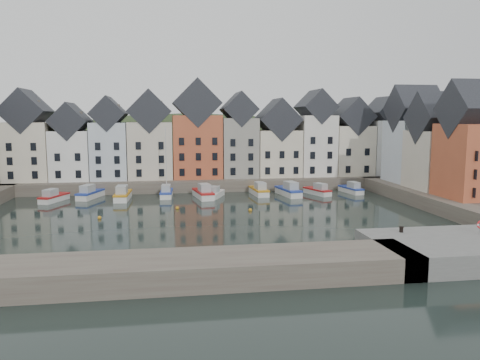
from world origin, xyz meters
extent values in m
plane|color=black|center=(0.00, 0.00, 0.00)|extent=(260.00, 260.00, 0.00)
cube|color=brown|center=(0.00, 30.00, 1.00)|extent=(90.00, 16.00, 2.00)
cube|color=brown|center=(37.00, 3.00, 1.00)|extent=(14.00, 54.00, 2.00)
cube|color=#60605E|center=(22.00, -20.00, 1.00)|extent=(18.00, 10.00, 2.00)
cube|color=brown|center=(-10.00, -22.00, 1.00)|extent=(50.00, 6.00, 2.00)
ellipsoid|color=#21341A|center=(0.00, 56.00, -18.00)|extent=(153.60, 70.40, 64.00)
sphere|color=black|center=(-13.94, 50.93, 8.70)|extent=(5.77, 5.77, 5.77)
sphere|color=black|center=(24.86, 60.75, 8.12)|extent=(5.27, 5.27, 5.27)
sphere|color=black|center=(31.82, 54.20, 7.88)|extent=(5.07, 5.07, 5.07)
sphere|color=black|center=(14.28, 55.19, 7.82)|extent=(5.01, 5.01, 5.01)
sphere|color=black|center=(-37.67, 56.61, 6.57)|extent=(3.94, 3.94, 3.94)
sphere|color=black|center=(28.33, 60.25, 8.05)|extent=(5.21, 5.21, 5.21)
sphere|color=black|center=(1.99, 58.64, 8.32)|extent=(5.45, 5.45, 5.45)
sphere|color=black|center=(37.80, 48.31, 7.21)|extent=(4.49, 4.49, 4.49)
cube|color=beige|center=(-29.17, 28.00, 7.04)|extent=(7.67, 8.00, 10.07)
cube|color=black|center=(-29.17, 28.00, 13.97)|extent=(7.67, 8.16, 7.67)
cube|color=white|center=(-21.90, 28.00, 6.30)|extent=(6.56, 8.00, 8.61)
cube|color=black|center=(-21.90, 28.00, 12.23)|extent=(6.56, 8.16, 6.56)
cube|color=silver|center=(-15.37, 28.00, 7.01)|extent=(6.20, 8.00, 10.02)
cube|color=black|center=(-15.37, 28.00, 13.55)|extent=(6.20, 8.16, 6.20)
cube|color=beige|center=(-8.27, 28.00, 7.04)|extent=(7.70, 8.00, 10.08)
cube|color=black|center=(-8.27, 28.00, 13.98)|extent=(7.70, 8.16, 7.70)
cube|color=#BD5636|center=(0.07, 28.00, 7.64)|extent=(8.69, 8.00, 11.28)
cube|color=black|center=(0.07, 28.00, 15.43)|extent=(8.69, 8.16, 8.69)
cube|color=gray|center=(7.78, 28.00, 7.39)|extent=(6.43, 8.00, 10.78)
cube|color=black|center=(7.78, 28.00, 14.37)|extent=(6.43, 8.16, 6.43)
cube|color=beige|center=(15.08, 28.00, 6.28)|extent=(7.88, 8.00, 8.56)
cube|color=black|center=(15.08, 28.00, 12.51)|extent=(7.88, 8.16, 7.88)
cube|color=white|center=(22.42, 28.00, 7.64)|extent=(6.50, 8.00, 11.27)
cube|color=black|center=(22.42, 28.00, 14.88)|extent=(6.50, 8.16, 6.50)
cube|color=beige|center=(29.43, 28.00, 6.66)|extent=(7.23, 8.00, 9.32)
cube|color=black|center=(29.43, 28.00, 13.11)|extent=(7.23, 8.16, 7.23)
cube|color=white|center=(36.28, 28.00, 7.16)|extent=(6.18, 8.00, 10.32)
cube|color=black|center=(36.28, 28.00, 13.85)|extent=(6.18, 8.16, 6.18)
cube|color=silver|center=(36.00, 16.26, 7.19)|extent=(7.47, 8.00, 10.38)
cube|color=black|center=(36.00, 16.26, 14.36)|extent=(7.62, 8.00, 8.00)
cube|color=beige|center=(36.00, 8.26, 6.44)|extent=(8.14, 8.00, 8.89)
cube|color=black|center=(36.00, 8.26, 12.87)|extent=(8.30, 8.00, 8.00)
cube|color=#BD5636|center=(36.00, 0.02, 7.03)|extent=(7.94, 8.00, 10.06)
cube|color=black|center=(36.00, 0.02, 14.04)|extent=(8.10, 8.00, 8.00)
sphere|color=#C58317|center=(-4.00, 8.00, 0.15)|extent=(0.50, 0.50, 0.50)
sphere|color=#C58317|center=(6.00, 5.00, 0.15)|extent=(0.50, 0.50, 0.50)
sphere|color=#C58317|center=(-14.00, 3.00, 0.15)|extent=(0.50, 0.50, 0.50)
cube|color=silver|center=(-22.74, 17.03, 0.34)|extent=(3.71, 6.02, 1.06)
cube|color=#A91818|center=(-22.74, 17.03, 0.92)|extent=(3.84, 6.16, 0.24)
cube|color=#9EA3A6|center=(-23.06, 16.22, 1.49)|extent=(2.10, 2.65, 1.16)
cube|color=silver|center=(-17.65, 19.38, 0.37)|extent=(3.83, 6.68, 1.17)
cube|color=#21389A|center=(-17.65, 19.38, 1.01)|extent=(3.97, 6.83, 0.27)
cube|color=#9EA3A6|center=(-17.95, 18.47, 1.65)|extent=(2.22, 2.90, 1.28)
cube|color=silver|center=(-12.36, 17.10, 0.39)|extent=(2.27, 6.77, 1.23)
cube|color=#C58317|center=(-12.36, 17.10, 1.06)|extent=(2.39, 6.91, 0.28)
cube|color=#9EA3A6|center=(-12.40, 16.09, 1.73)|extent=(1.67, 2.74, 1.34)
cube|color=silver|center=(-5.55, 18.73, 0.35)|extent=(2.09, 6.05, 1.09)
cube|color=#21389A|center=(-5.55, 18.73, 0.94)|extent=(2.20, 6.17, 0.25)
cube|color=#9EA3A6|center=(-5.59, 17.84, 1.54)|extent=(1.51, 2.45, 1.19)
cylinder|color=silver|center=(-5.52, 19.33, 5.96)|extent=(0.14, 0.14, 10.93)
cube|color=silver|center=(0.30, 16.81, 0.40)|extent=(3.13, 7.08, 1.25)
cube|color=#A91818|center=(0.30, 16.81, 1.08)|extent=(3.26, 7.24, 0.29)
cube|color=#9EA3A6|center=(0.46, 15.80, 1.77)|extent=(2.02, 2.96, 1.37)
cube|color=silver|center=(2.45, 17.29, 0.31)|extent=(3.37, 5.45, 0.96)
cube|color=silver|center=(2.45, 17.29, 0.83)|extent=(3.49, 5.58, 0.22)
cube|color=#9EA3A6|center=(2.16, 16.56, 1.35)|extent=(1.90, 2.40, 1.05)
cube|color=silver|center=(9.80, 18.51, 0.37)|extent=(2.38, 6.47, 1.16)
cube|color=#C58317|center=(9.80, 18.51, 1.00)|extent=(2.49, 6.61, 0.26)
cube|color=#9EA3A6|center=(9.87, 17.56, 1.64)|extent=(1.67, 2.64, 1.27)
cube|color=silver|center=(14.53, 17.05, 0.40)|extent=(3.10, 7.12, 1.26)
cube|color=#21389A|center=(14.53, 17.05, 1.09)|extent=(3.24, 7.28, 0.29)
cube|color=#9EA3A6|center=(14.69, 16.03, 1.78)|extent=(2.01, 2.97, 1.38)
cube|color=silver|center=(19.62, 17.32, 0.33)|extent=(3.54, 5.86, 1.03)
cube|color=#A91818|center=(19.62, 17.32, 0.89)|extent=(3.67, 6.00, 0.23)
cube|color=#9EA3A6|center=(19.91, 16.53, 1.45)|extent=(2.01, 2.57, 1.13)
cube|color=silver|center=(25.91, 18.12, 0.33)|extent=(2.66, 5.89, 1.04)
cube|color=#21389A|center=(25.91, 18.12, 0.90)|extent=(2.78, 6.02, 0.24)
cube|color=#9EA3A6|center=(26.06, 17.28, 1.47)|extent=(1.70, 2.47, 1.14)
cylinder|color=black|center=(16.86, -16.91, 2.25)|extent=(0.36, 0.36, 0.50)
cylinder|color=black|center=(16.86, -16.91, 2.52)|extent=(0.48, 0.48, 0.08)
cube|color=gray|center=(23.95, -18.56, 2.55)|extent=(0.10, 0.10, 1.10)
camera|label=1|loc=(-4.97, -57.79, 12.89)|focal=35.00mm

